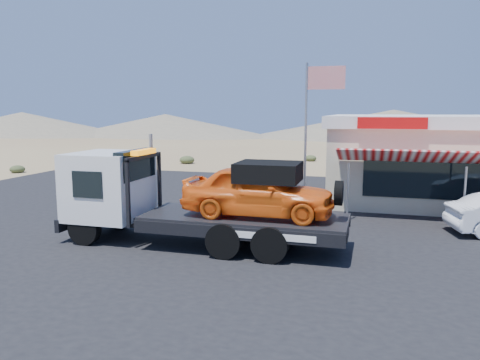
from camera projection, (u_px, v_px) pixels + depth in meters
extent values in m
plane|color=#8A6F4E|center=(151.00, 231.00, 16.30)|extent=(120.00, 120.00, 0.00)
cube|color=black|center=(231.00, 216.00, 18.61)|extent=(32.00, 24.00, 0.02)
cylinder|color=black|center=(85.00, 229.00, 14.49)|extent=(1.02, 0.31, 1.02)
cylinder|color=black|center=(119.00, 215.00, 16.43)|extent=(1.02, 0.31, 1.02)
cylinder|color=black|center=(225.00, 240.00, 13.24)|extent=(1.02, 0.56, 1.02)
cylinder|color=black|center=(244.00, 223.00, 15.18)|extent=(1.02, 0.56, 1.02)
cylinder|color=black|center=(271.00, 243.00, 12.88)|extent=(1.02, 0.56, 1.02)
cylinder|color=black|center=(284.00, 226.00, 14.82)|extent=(1.02, 0.56, 1.02)
cube|color=black|center=(210.00, 224.00, 14.41)|extent=(8.35, 1.02, 0.31)
cube|color=white|center=(109.00, 185.00, 15.19)|extent=(2.24, 2.39, 2.14)
cube|color=black|center=(135.00, 164.00, 14.83)|extent=(0.36, 2.04, 0.92)
cube|color=black|center=(145.00, 189.00, 14.86)|extent=(0.10, 2.24, 2.04)
cube|color=orange|center=(144.00, 152.00, 14.68)|extent=(0.25, 1.22, 0.15)
cube|color=black|center=(245.00, 218.00, 14.06)|extent=(6.11, 2.34, 0.15)
imported|color=orange|center=(258.00, 191.00, 13.83)|extent=(4.48, 1.80, 1.53)
cube|color=black|center=(268.00, 172.00, 13.66)|extent=(1.83, 1.53, 0.56)
cube|color=#C1B592|center=(443.00, 163.00, 21.74)|extent=(10.00, 8.00, 3.40)
cube|color=white|center=(446.00, 121.00, 21.45)|extent=(10.40, 8.40, 0.50)
cube|color=red|center=(392.00, 123.00, 18.08)|extent=(2.60, 0.12, 0.45)
cube|color=black|center=(457.00, 180.00, 17.95)|extent=(7.00, 0.06, 1.60)
cube|color=red|center=(463.00, 157.00, 16.97)|extent=(9.00, 1.73, 0.61)
cylinder|color=#99999E|center=(348.00, 192.00, 17.50)|extent=(0.08, 0.08, 2.20)
cylinder|color=#99999E|center=(464.00, 198.00, 16.41)|extent=(0.08, 0.08, 2.20)
cylinder|color=#99999E|center=(305.00, 139.00, 18.85)|extent=(0.10, 0.10, 6.00)
cube|color=#B20C14|center=(326.00, 78.00, 18.29)|extent=(1.50, 0.02, 0.90)
ellipsoid|color=#334123|center=(17.00, 169.00, 31.38)|extent=(0.98, 0.98, 0.53)
ellipsoid|color=#334123|center=(111.00, 160.00, 36.45)|extent=(1.12, 1.12, 0.60)
ellipsoid|color=#334123|center=(187.00, 159.00, 36.74)|extent=(1.18, 1.18, 0.63)
ellipsoid|color=#334123|center=(311.00, 158.00, 38.48)|extent=(0.97, 0.97, 0.52)
cone|color=#726B59|center=(165.00, 125.00, 75.13)|extent=(36.00, 36.00, 3.50)
cone|color=#726B59|center=(393.00, 124.00, 68.40)|extent=(44.00, 44.00, 4.20)
cone|color=#726B59|center=(22.00, 123.00, 79.07)|extent=(40.00, 40.00, 3.80)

